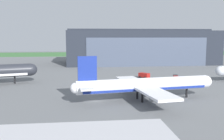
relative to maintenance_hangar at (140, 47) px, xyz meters
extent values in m
plane|color=slate|center=(-32.04, -91.93, -9.95)|extent=(440.00, 440.00, 0.00)
cube|color=#3C6E3A|center=(-32.04, 84.21, -9.91)|extent=(440.00, 56.00, 0.08)
cube|color=#232833|center=(0.00, 0.09, -0.14)|extent=(87.55, 38.87, 19.61)
cube|color=#424C60|center=(0.00, -19.49, -2.10)|extent=(66.54, 0.30, 15.69)
cube|color=#232833|center=(0.00, 0.09, 10.27)|extent=(87.55, 9.33, 1.20)
sphere|color=#282B33|center=(-53.51, -62.49, -5.27)|extent=(4.21, 4.21, 4.21)
cylinder|color=black|center=(-58.91, -63.92, -8.70)|extent=(0.56, 0.56, 2.49)
sphere|color=silver|center=(14.15, -68.85, -5.97)|extent=(3.52, 3.52, 3.52)
cylinder|color=white|center=(-19.42, -92.25, -5.82)|extent=(35.62, 8.54, 3.46)
sphere|color=white|center=(-1.86, -89.69, -5.82)|extent=(3.32, 3.32, 3.32)
sphere|color=white|center=(-36.98, -94.81, -5.82)|extent=(2.70, 2.70, 2.70)
cube|color=navy|center=(-19.42, -92.25, -6.77)|extent=(32.81, 8.16, 0.60)
cube|color=navy|center=(-34.17, -94.40, -1.15)|extent=(4.62, 1.06, 5.88)
cube|color=white|center=(-34.50, -97.10, -5.47)|extent=(3.86, 5.25, 0.28)
cube|color=white|center=(-35.25, -91.91, -5.47)|extent=(3.86, 5.25, 0.28)
cube|color=white|center=(-18.95, -100.43, -6.25)|extent=(7.70, 15.10, 0.56)
cube|color=white|center=(-21.30, -84.27, -6.25)|extent=(7.70, 15.10, 0.56)
cylinder|color=gray|center=(-18.32, -99.18, -7.50)|extent=(3.52, 2.36, 1.90)
cylinder|color=gray|center=(-20.35, -85.30, -7.50)|extent=(3.52, 2.36, 1.90)
cylinder|color=black|center=(-7.48, -90.51, -8.75)|extent=(0.56, 0.56, 2.40)
cylinder|color=black|center=(-20.57, -94.25, -8.75)|extent=(0.56, 0.56, 2.40)
cylinder|color=black|center=(-21.09, -90.66, -8.75)|extent=(0.56, 0.56, 2.40)
cube|color=#2D2D33|center=(-0.89, -64.32, -8.67)|extent=(1.93, 1.76, 1.86)
cube|color=#AD1E19|center=(-1.49, -66.63, -8.80)|extent=(2.42, 3.67, 1.59)
cylinder|color=black|center=(-0.08, -64.79, -9.60)|extent=(0.43, 0.75, 0.70)
cylinder|color=black|center=(-1.83, -64.34, -9.60)|extent=(0.43, 0.75, 0.70)
cylinder|color=black|center=(-0.79, -67.56, -9.60)|extent=(0.43, 0.75, 0.70)
cylinder|color=black|center=(-2.54, -67.11, -9.60)|extent=(0.43, 0.75, 0.70)
cube|color=#AD1E19|center=(-12.19, -56.74, -8.71)|extent=(2.35, 2.20, 1.62)
cube|color=#AD1E19|center=(-10.90, -58.52, -8.68)|extent=(3.42, 3.67, 1.67)
cylinder|color=black|center=(-11.19, -56.30, -9.52)|extent=(0.72, 0.85, 0.86)
cylinder|color=black|center=(-12.92, -57.57, -9.52)|extent=(0.72, 0.85, 0.86)
cylinder|color=black|center=(-9.63, -58.42, -9.52)|extent=(0.72, 0.85, 0.86)
cylinder|color=black|center=(-11.37, -59.69, -9.52)|extent=(0.72, 0.85, 0.86)
camera|label=1|loc=(-35.27, -155.48, 6.50)|focal=41.11mm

